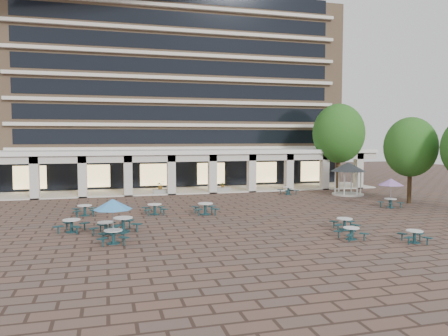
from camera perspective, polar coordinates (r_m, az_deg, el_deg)
The scene contains 20 objects.
ground at distance 32.45m, azimuth -0.02°, elevation -6.12°, with size 120.00×120.00×0.00m, color brown.
apartment_building at distance 57.34m, azimuth -6.76°, elevation 10.88°, with size 40.00×15.50×25.20m.
retail_arcade at distance 46.47m, azimuth -4.76°, elevation 0.66°, with size 42.00×6.60×4.40m.
picnic_table_0 at distance 27.41m, azimuth -13.04°, elevation -7.01°, with size 2.27×2.27×0.86m.
picnic_table_1 at distance 27.02m, azimuth -15.21°, elevation -7.40°, with size 1.92×1.92×0.71m.
picnic_table_2 at distance 25.69m, azimuth 16.28°, elevation -8.06°, with size 1.63×1.63×0.68m.
picnic_table_3 at distance 26.07m, azimuth 23.62°, elevation -8.07°, with size 1.78×1.78×0.67m.
picnic_table_4 at distance 24.16m, azimuth -14.32°, elevation -4.83°, with size 2.08×2.08×2.41m.
picnic_table_5 at distance 28.04m, azimuth -19.29°, elevation -6.98°, with size 2.10×2.10×0.78m.
picnic_table_7 at distance 28.15m, azimuth 15.47°, elevation -6.93°, with size 1.90×1.90×0.72m.
picnic_table_8 at distance 32.89m, azimuth -9.05°, elevation -5.20°, with size 1.84×1.84×0.78m.
picnic_table_10 at distance 32.50m, azimuth -2.46°, elevation -5.20°, with size 1.95×1.95×0.85m.
picnic_table_11 at distance 37.98m, azimuth 20.97°, elevation -1.85°, with size 2.04×2.04×2.36m.
picnic_table_12 at distance 33.55m, azimuth -17.74°, elevation -5.17°, with size 1.89×1.89×0.78m.
picnic_table_13 at distance 44.31m, azimuth 8.38°, elevation -2.84°, with size 1.92×1.92×0.77m.
gazebo at distance 44.91m, azimuth 15.91°, elevation -0.33°, with size 3.47×3.47×3.23m.
tree_east_a at distance 40.97m, azimuth 23.18°, elevation 2.53°, with size 4.49×4.49×7.47m.
tree_east_c at distance 49.58m, azimuth 14.74°, elevation 4.39°, with size 5.65×5.65×9.41m.
planter_left at distance 44.35m, azimuth -8.29°, elevation -2.67°, with size 1.50×0.89×1.35m.
planter_right at distance 45.58m, azimuth -0.14°, elevation -2.65°, with size 1.50×0.60×1.15m.
Camera 1 is at (-8.28, -30.85, 5.70)m, focal length 35.00 mm.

